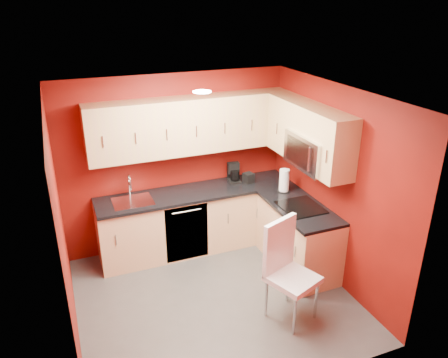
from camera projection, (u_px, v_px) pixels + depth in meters
floor at (214, 298)px, 5.37m from camera, size 3.20×3.20×0.00m
ceiling at (212, 96)px, 4.39m from camera, size 3.20×3.20×0.00m
wall_back at (176, 163)px, 6.16m from camera, size 3.20×0.00×3.20m
wall_front at (276, 283)px, 3.60m from camera, size 3.20×0.00×3.20m
wall_left at (62, 234)px, 4.33m from camera, size 0.00×3.00×3.00m
wall_right at (333, 185)px, 5.43m from camera, size 0.00×3.00×3.00m
base_cabinets_back at (198, 220)px, 6.29m from camera, size 2.80×0.60×0.87m
base_cabinets_right at (298, 237)px, 5.86m from camera, size 0.60×1.30×0.87m
countertop_back at (197, 192)px, 6.10m from camera, size 2.80×0.63×0.04m
countertop_right at (300, 208)px, 5.66m from camera, size 0.63×1.27×0.04m
upper_cabinets_back at (192, 125)px, 5.86m from camera, size 2.80×0.35×0.75m
upper_cabinets_right at (306, 128)px, 5.49m from camera, size 0.35×1.55×0.75m
microwave at (313, 151)px, 5.37m from camera, size 0.42×0.76×0.42m
cooktop at (301, 207)px, 5.62m from camera, size 0.50×0.55×0.01m
sink at (132, 198)px, 5.79m from camera, size 0.52×0.42×0.35m
dishwasher_front at (187, 233)px, 5.96m from camera, size 0.60×0.02×0.82m
downlight at (202, 92)px, 4.65m from camera, size 0.20×0.20×0.01m
coffee_maker at (234, 173)px, 6.34m from camera, size 0.19×0.24×0.28m
napkin_holder at (248, 178)px, 6.34m from camera, size 0.16×0.16×0.14m
paper_towel at (284, 181)px, 6.03m from camera, size 0.24×0.24×0.32m
dining_chair at (293, 274)px, 4.83m from camera, size 0.63×0.64×1.18m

